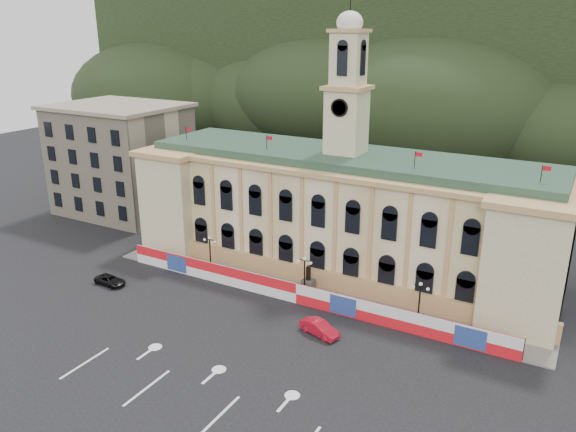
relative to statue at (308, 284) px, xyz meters
The scene contains 13 objects.
ground 18.04m from the statue, 90.00° to the right, with size 260.00×260.00×0.00m, color black.
lane_markings 23.03m from the statue, 90.00° to the right, with size 26.00×10.00×0.02m, color white, non-canonical shape.
hill_ridge 105.59m from the statue, 89.98° to the left, with size 230.00×80.00×64.00m.
city_hall 11.71m from the statue, 90.00° to the left, with size 56.20×17.60×37.10m.
side_building_left 45.63m from the statue, 163.26° to the left, with size 21.00×17.00×18.60m.
hoarding_fence 2.93m from the statue, 88.90° to the right, with size 50.00×0.44×2.50m.
pavement 1.13m from the statue, 90.00° to the right, with size 56.00×5.50×0.16m, color slate.
statue is the anchor object (origin of this frame).
lamp_left 14.16m from the statue, behind, with size 1.96×0.44×5.15m.
lamp_center 2.14m from the statue, 90.00° to the right, with size 1.96×0.44×5.15m.
lamp_right 14.16m from the statue, ahead, with size 1.96×0.44×5.15m.
red_sedan 9.75m from the statue, 55.62° to the right, with size 4.85×2.82×1.51m, color #AF0C1F.
black_suv 25.06m from the statue, 155.98° to the right, with size 4.37×2.16×1.19m, color black.
Camera 1 is at (28.24, -37.25, 31.19)m, focal length 35.00 mm.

